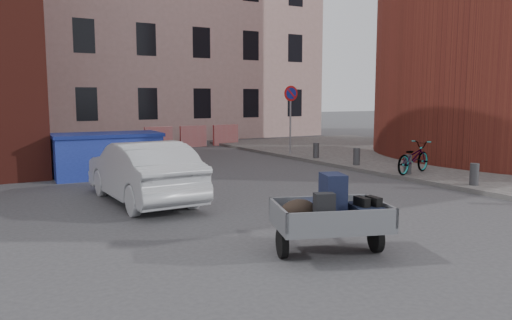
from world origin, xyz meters
TOP-DOWN VIEW (x-y plane):
  - ground at (0.00, 0.00)m, footprint 120.00×120.00m
  - sidewalk at (10.00, 4.00)m, footprint 9.00×24.00m
  - building_pink at (6.00, 22.00)m, footprint 16.00×8.00m
  - no_parking_sign at (6.00, 9.48)m, footprint 0.60×0.09m
  - bollards at (6.00, 3.40)m, footprint 0.22×9.02m
  - barriers at (4.20, 15.00)m, footprint 4.70×0.18m
  - trailer at (-0.44, -1.15)m, footprint 1.87×1.98m
  - dumpster at (-1.47, 7.95)m, footprint 3.13×1.74m
  - silver_car at (-1.65, 3.93)m, footprint 1.58×4.15m
  - bicycle at (6.20, 3.39)m, footprint 1.85×1.05m

SIDE VIEW (x-z plane):
  - ground at x=0.00m, z-range 0.00..0.00m
  - sidewalk at x=10.00m, z-range 0.00..0.12m
  - bollards at x=6.00m, z-range 0.12..0.67m
  - barriers at x=4.20m, z-range 0.00..1.00m
  - bicycle at x=6.20m, z-range 0.12..1.04m
  - trailer at x=-0.44m, z-range 0.01..1.21m
  - dumpster at x=-1.47m, z-range 0.00..1.28m
  - silver_car at x=-1.65m, z-range 0.00..1.35m
  - no_parking_sign at x=6.00m, z-range 0.69..3.34m
  - building_pink at x=6.00m, z-range 0.00..14.00m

